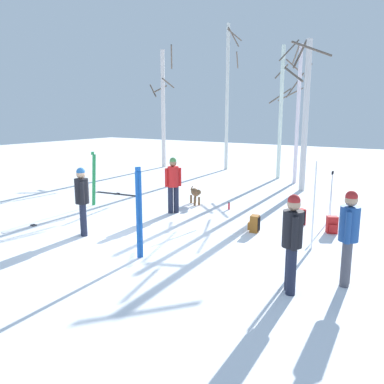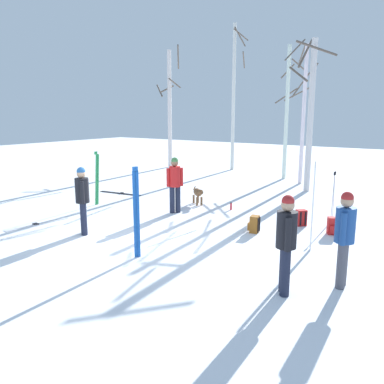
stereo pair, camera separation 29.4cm
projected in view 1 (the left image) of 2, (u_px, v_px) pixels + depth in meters
ground_plane at (128, 244)px, 9.22m from camera, size 60.00×60.00×0.00m
person_0 at (349, 232)px, 6.85m from camera, size 0.34×0.52×1.72m
person_1 at (173, 181)px, 11.91m from camera, size 0.36×0.43×1.72m
person_2 at (82, 197)px, 9.71m from camera, size 0.43×0.36×1.72m
person_3 at (292, 237)px, 6.54m from camera, size 0.34×0.47×1.72m
dog at (195, 193)px, 13.13m from camera, size 0.73×0.59×0.57m
ski_pair_planted_0 at (314, 206)px, 8.69m from camera, size 0.07×0.13×2.01m
ski_pair_planted_1 at (139, 213)px, 8.16m from camera, size 0.09×0.12×1.95m
ski_pair_planted_2 at (94, 179)px, 12.96m from camera, size 0.03×0.25×1.78m
ski_pair_lying_0 at (116, 194)px, 14.89m from camera, size 1.84×0.40×0.05m
ski_pair_lying_1 at (35, 226)px, 10.69m from camera, size 0.37×1.78×0.05m
ski_poles_0 at (331, 194)px, 11.08m from camera, size 0.07×0.21×1.43m
backpack_0 at (254, 224)px, 10.11m from camera, size 0.31×0.29×0.44m
backpack_1 at (300, 217)px, 10.78m from camera, size 0.35×0.34×0.44m
backpack_2 at (332, 225)px, 10.02m from camera, size 0.32×0.34×0.44m
water_bottle_0 at (229, 206)px, 12.48m from camera, size 0.06×0.06×0.24m
birch_tree_0 at (163, 107)px, 21.77m from camera, size 1.56×1.56×6.59m
birch_tree_1 at (227, 96)px, 20.64m from camera, size 0.77×1.30×7.52m
birch_tree_2 at (282, 110)px, 17.93m from camera, size 1.54×1.49×5.99m
birch_tree_3 at (298, 112)px, 16.68m from camera, size 1.33×1.21×6.14m
birch_tree_4 at (305, 113)px, 14.97m from camera, size 1.87×1.49×5.80m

